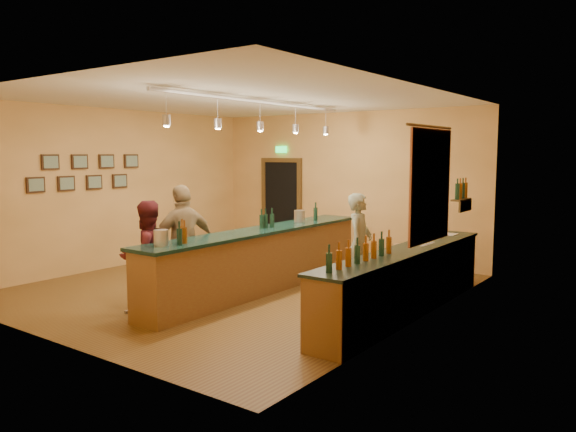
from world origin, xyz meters
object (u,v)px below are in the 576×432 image
Objects in this scene: customer_a at (146,257)px; customer_b at (184,244)px; tasting_bar at (261,256)px; bar_stool at (402,252)px; bartender at (359,243)px; back_counter at (405,281)px.

customer_a is 0.89× the size of customer_b.
tasting_bar is at bearing 171.56° from customer_b.
tasting_bar is 7.82× the size of bar_stool.
tasting_bar is 2.69m from bar_stool.
bar_stool is (0.17, 1.30, -0.32)m from bartender.
customer_b is (-0.55, -1.21, 0.31)m from tasting_bar.
customer_b is 4.02m from bar_stool.
back_counter reaches higher than bar_stool.
bartender is 3.44m from customer_a.
bar_stool is at bearing 115.64° from back_counter.
customer_b is at bearing 125.18° from bartender.
customer_a reaches higher than back_counter.
bar_stool is (2.09, 4.15, -0.31)m from customer_a.
customer_b is at bearing -155.59° from back_counter.
back_counter is 2.79× the size of customer_a.
customer_b is (-1.92, -2.11, 0.09)m from bartender.
customer_a is (-1.92, -2.85, -0.01)m from bartender.
bar_stool is at bearing 54.98° from tasting_bar.
back_counter is at bearing 4.12° from tasting_bar.
tasting_bar is 3.08× the size of bartender.
customer_a is 4.66m from bar_stool.
customer_b is at bearing -114.41° from tasting_bar.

